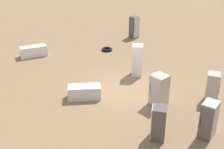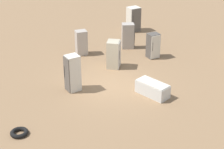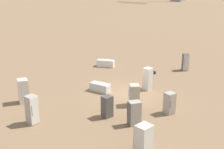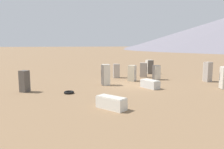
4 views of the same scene
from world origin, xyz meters
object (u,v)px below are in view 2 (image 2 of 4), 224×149
Objects in this scene: discarded_fridge_0 at (128,36)px; discarded_fridge_3 at (134,19)px; scrap_tire at (19,133)px; discarded_fridge_7 at (153,89)px; discarded_fridge_6 at (73,73)px; discarded_fridge_4 at (153,46)px; discarded_fridge_5 at (114,54)px; discarded_fridge_10 at (81,43)px.

discarded_fridge_3 is (-2.17, 2.49, 0.05)m from discarded_fridge_0.
discarded_fridge_7 is at bearing 80.01° from scrap_tire.
scrap_tire is (1.75, -3.88, -0.84)m from discarded_fridge_6.
discarded_fridge_4 reaches higher than scrap_tire.
discarded_fridge_5 is at bearing -68.86° from discarded_fridge_6.
scrap_tire is at bearing 165.14° from discarded_fridge_7.
discarded_fridge_6 is 4.59m from discarded_fridge_10.
discarded_fridge_5 reaches higher than discarded_fridge_10.
discarded_fridge_10 is at bearing -74.44° from discarded_fridge_0.
discarded_fridge_4 is 0.95× the size of discarded_fridge_5.
discarded_fridge_6 is at bearing -110.90° from discarded_fridge_10.
discarded_fridge_3 is at bearing 176.85° from discarded_fridge_5.
discarded_fridge_6 is at bearing 114.31° from scrap_tire.
discarded_fridge_5 is 2.71m from discarded_fridge_10.
discarded_fridge_0 is at bearing 51.38° from discarded_fridge_3.
scrap_tire is at bearing -122.79° from discarded_fridge_10.
discarded_fridge_10 is (-3.12, -2.98, 0.01)m from discarded_fridge_4.
discarded_fridge_6 reaches higher than discarded_fridge_3.
discarded_fridge_5 is (3.81, -5.06, -0.07)m from discarded_fridge_3.
discarded_fridge_7 reaches higher than scrap_tire.
discarded_fridge_3 is at bearing 31.95° from discarded_fridge_10.
discarded_fridge_6 is (4.58, -8.35, 0.07)m from discarded_fridge_3.
discarded_fridge_7 is (3.25, -3.33, -0.40)m from discarded_fridge_4.
discarded_fridge_3 is 9.53m from discarded_fridge_6.
discarded_fridge_7 is at bearing -129.55° from discarded_fridge_6.
discarded_fridge_5 is at bearing -21.70° from discarded_fridge_0.
discarded_fridge_4 is at bearing -78.77° from discarded_fridge_6.
discarded_fridge_0 is 3.04m from discarded_fridge_10.
discarded_fridge_6 reaches higher than discarded_fridge_0.
discarded_fridge_4 is 4.32m from discarded_fridge_10.
discarded_fridge_7 is at bearing 63.06° from discarded_fridge_3.
discarded_fridge_10 is at bearing -33.01° from discarded_fridge_6.
discarded_fridge_7 is (3.68, -0.63, -0.44)m from discarded_fridge_5.
discarded_fridge_6 is (0.34, -5.99, 0.18)m from discarded_fridge_4.
discarded_fridge_0 is 1.07× the size of discarded_fridge_4.
scrap_tire is (6.34, -12.24, -0.76)m from discarded_fridge_3.
discarded_fridge_10 reaches higher than discarded_fridge_7.
discarded_fridge_4 is 0.99× the size of discarded_fridge_10.
discarded_fridge_4 is at bearing -26.24° from discarded_fridge_10.
discarded_fridge_0 is 2.14× the size of scrap_tire.
scrap_tire is at bearing 122.29° from discarded_fridge_6.
discarded_fridge_0 is 3.30m from discarded_fridge_3.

